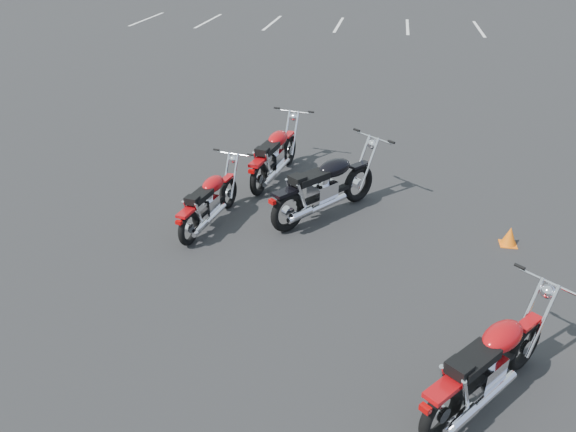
% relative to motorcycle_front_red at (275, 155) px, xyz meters
% --- Properties ---
extents(ground, '(120.00, 120.00, 0.00)m').
position_rel_motorcycle_front_red_xyz_m(ground, '(0.50, -3.18, -0.46)').
color(ground, black).
rests_on(ground, ground).
extents(motorcycle_front_red, '(0.84, 2.06, 1.01)m').
position_rel_motorcycle_front_red_xyz_m(motorcycle_front_red, '(0.00, 0.00, 0.00)').
color(motorcycle_front_red, black).
rests_on(motorcycle_front_red, ground).
extents(motorcycle_second_black, '(1.74, 1.99, 1.10)m').
position_rel_motorcycle_front_red_xyz_m(motorcycle_second_black, '(1.05, -1.25, 0.04)').
color(motorcycle_second_black, black).
rests_on(motorcycle_second_black, ground).
extents(motorcycle_third_red, '(0.75, 1.81, 0.89)m').
position_rel_motorcycle_front_red_xyz_m(motorcycle_third_red, '(-0.63, -1.86, -0.06)').
color(motorcycle_third_red, black).
rests_on(motorcycle_third_red, ground).
extents(motorcycle_rear_red, '(1.59, 1.79, 0.99)m').
position_rel_motorcycle_front_red_xyz_m(motorcycle_rear_red, '(3.03, -4.82, -0.01)').
color(motorcycle_rear_red, black).
rests_on(motorcycle_rear_red, ground).
extents(training_cone_near, '(0.24, 0.24, 0.28)m').
position_rel_motorcycle_front_red_xyz_m(training_cone_near, '(3.77, -1.68, -0.32)').
color(training_cone_near, orange).
rests_on(training_cone_near, ground).
extents(parking_line_stripes, '(15.12, 4.00, 0.01)m').
position_rel_motorcycle_front_red_xyz_m(parking_line_stripes, '(-2.00, 16.82, -0.46)').
color(parking_line_stripes, silver).
rests_on(parking_line_stripes, ground).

